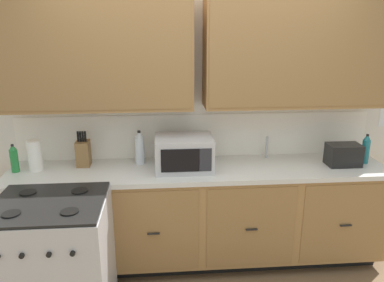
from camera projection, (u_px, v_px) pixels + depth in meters
The scene contains 12 objects.
ground_plane at pixel (202, 281), 3.24m from camera, with size 8.01×8.01×0.00m, color brown.
wall_unit at pixel (198, 78), 3.23m from camera, with size 4.40×0.40×2.45m.
counter_run at pixel (199, 214), 3.39m from camera, with size 3.23×0.64×0.91m.
stove_range at pixel (55, 262), 2.70m from camera, with size 0.76×0.68×0.95m.
microwave at pixel (184, 153), 3.19m from camera, with size 0.48×0.37×0.28m.
toaster at pixel (344, 155), 3.29m from camera, with size 0.28×0.18×0.19m.
knife_block at pixel (83, 153), 3.28m from camera, with size 0.11×0.14×0.31m.
sink_faucet at pixel (267, 147), 3.48m from camera, with size 0.02×0.02×0.20m, color #B2B5BA.
paper_towel_roll at pixel (35, 156), 3.17m from camera, with size 0.12×0.12×0.26m, color white.
bottle_green at pixel (14, 158), 3.14m from camera, with size 0.06×0.06×0.24m.
bottle_clear at pixel (140, 148), 3.32m from camera, with size 0.08×0.08×0.30m.
bottle_teal at pixel (366, 149), 3.34m from camera, with size 0.07×0.07×0.26m.
Camera 1 is at (-0.31, -2.73, 2.09)m, focal length 35.59 mm.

